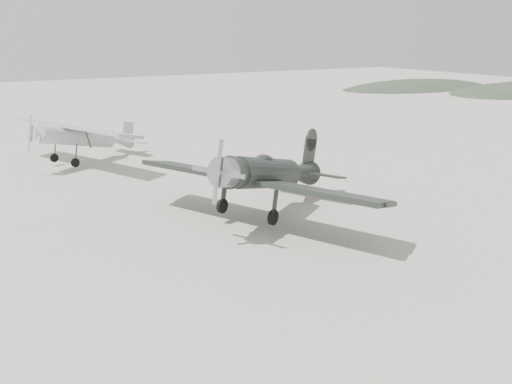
{
  "coord_description": "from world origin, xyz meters",
  "views": [
    {
      "loc": [
        -8.68,
        -14.16,
        7.57
      ],
      "look_at": [
        0.8,
        2.52,
        1.5
      ],
      "focal_mm": 35.0,
      "sensor_mm": 36.0,
      "label": 1
    }
  ],
  "objects": [
    {
      "name": "hill_northeast",
      "position": [
        50.0,
        40.0,
        0.0
      ],
      "size": [
        32.0,
        16.0,
        5.2
      ],
      "primitive_type": "ellipsoid",
      "color": "#2B3828",
      "rests_on": "ground"
    },
    {
      "name": "lowwing_monoplane",
      "position": [
        1.93,
        3.37,
        1.91
      ],
      "size": [
        8.66,
        10.72,
        3.6
      ],
      "rotation": [
        0.0,
        0.24,
        0.47
      ],
      "color": "black",
      "rests_on": "ground"
    },
    {
      "name": "ground",
      "position": [
        0.0,
        0.0,
        0.0
      ],
      "size": [
        160.0,
        160.0,
        0.0
      ],
      "primitive_type": "plane",
      "color": "#A59D92",
      "rests_on": "ground"
    },
    {
      "name": "highwing_monoplane",
      "position": [
        -3.15,
        16.98,
        1.84
      ],
      "size": [
        7.78,
        10.05,
        2.94
      ],
      "rotation": [
        0.0,
        0.23,
        0.44
      ],
      "color": "gray",
      "rests_on": "ground"
    }
  ]
}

